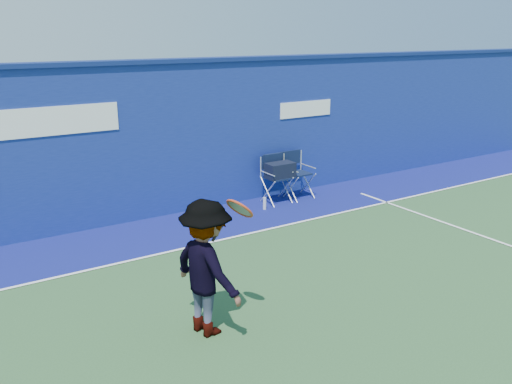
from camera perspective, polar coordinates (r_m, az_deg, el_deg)
ground at (r=7.13m, az=6.36°, el=-13.79°), size 80.00×80.00×0.00m
stadium_wall at (r=10.88m, az=-10.78°, el=5.49°), size 24.00×0.50×3.08m
out_of_bounds_strip at (r=10.32m, az=-8.00°, el=-3.92°), size 24.00×1.80×0.01m
court_lines at (r=7.54m, az=3.46°, el=-11.82°), size 24.00×12.00×0.01m
directors_chair_left at (r=11.74m, az=2.43°, el=1.00°), size 0.61×0.57×1.03m
directors_chair_right at (r=12.10m, az=4.26°, el=0.88°), size 0.61×0.55×1.03m
water_bottle at (r=11.30m, az=0.91°, el=-1.23°), size 0.07×0.07×0.27m
tennis_player at (r=6.61m, az=-5.21°, el=-7.93°), size 1.00×1.21×1.72m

